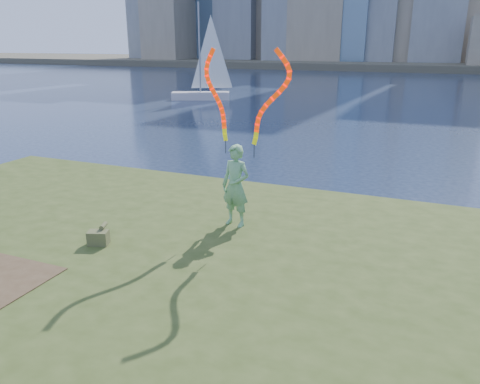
% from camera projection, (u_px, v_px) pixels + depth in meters
% --- Properties ---
extents(ground, '(320.00, 320.00, 0.00)m').
position_uv_depth(ground, '(149.00, 274.00, 10.22)').
color(ground, '#19263F').
rests_on(ground, ground).
extents(grassy_knoll, '(20.00, 18.00, 0.80)m').
position_uv_depth(grassy_knoll, '(74.00, 314.00, 8.09)').
color(grassy_knoll, '#364518').
rests_on(grassy_knoll, ground).
extents(far_shore, '(320.00, 40.00, 1.20)m').
position_uv_depth(far_shore, '(412.00, 64.00, 93.51)').
color(far_shore, brown).
rests_on(far_shore, ground).
extents(woman_with_ribbons, '(2.12, 0.60, 4.23)m').
position_uv_depth(woman_with_ribbons, '(236.00, 166.00, 10.40)').
color(woman_with_ribbons, '#1E7D23').
rests_on(woman_with_ribbons, grassy_knoll).
extents(canvas_bag, '(0.48, 0.54, 0.39)m').
position_uv_depth(canvas_bag, '(99.00, 237.00, 9.72)').
color(canvas_bag, '#454A24').
rests_on(canvas_bag, grassy_knoll).
extents(sailboat, '(5.19, 3.52, 8.02)m').
position_uv_depth(sailboat, '(204.00, 83.00, 40.48)').
color(sailboat, beige).
rests_on(sailboat, ground).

